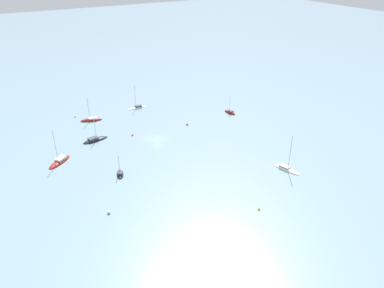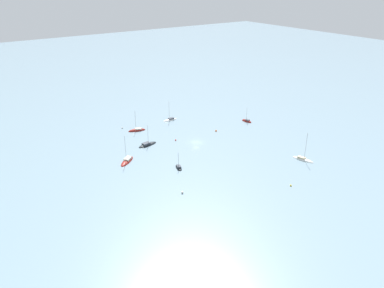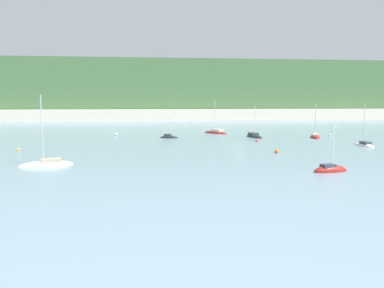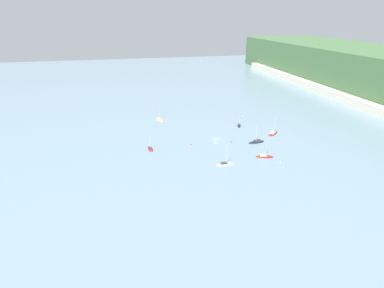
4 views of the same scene
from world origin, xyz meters
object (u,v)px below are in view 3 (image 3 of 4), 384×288
Objects in this scene: sailboat_1 at (330,171)px; mooring_buoy_0 at (116,134)px; sailboat_0 at (216,133)px; sailboat_3 at (169,138)px; sailboat_2 at (254,137)px; mooring_buoy_4 at (257,141)px; sailboat_4 at (315,137)px; sailboat_6 at (364,145)px; mooring_buoy_3 at (277,151)px; mooring_buoy_2 at (330,135)px; mooring_buoy_1 at (18,150)px; sailboat_5 at (47,165)px.

sailboat_1 is 10.08× the size of mooring_buoy_0.
sailboat_0 is 19.16m from sailboat_3.
mooring_buoy_4 is (-2.63, -11.36, 0.17)m from sailboat_2.
sailboat_3 is (-14.61, -12.40, -0.01)m from sailboat_0.
sailboat_2 is 12.37× the size of mooring_buoy_0.
mooring_buoy_4 is at bearing 129.44° from sailboat_4.
sailboat_2 is 22.79m from sailboat_3.
sailboat_6 is at bearing 178.21° from sailboat_0.
mooring_buoy_3 is (-4.38, -30.54, 0.24)m from sailboat_2.
sailboat_0 is at bearing 157.72° from mooring_buoy_2.
sailboat_6 is 17.88× the size of mooring_buoy_4.
mooring_buoy_3 is at bearing 83.53° from sailboat_1.
mooring_buoy_4 is (20.15, -11.65, 0.16)m from sailboat_3.
mooring_buoy_0 is at bearing -110.70° from sailboat_2.
mooring_buoy_1 is 77.89m from mooring_buoy_2.
sailboat_5 is 16.22× the size of mooring_buoy_3.
sailboat_0 is 43.30m from sailboat_6.
sailboat_2 is (8.18, -12.69, -0.02)m from sailboat_0.
sailboat_6 reaches higher than sailboat_4.
sailboat_0 is at bearing 37.84° from sailboat_6.
sailboat_2 is at bearing -152.57° from sailboat_5.
sailboat_3 is (-19.60, 49.39, 0.04)m from sailboat_1.
sailboat_1 is 37.75m from mooring_buoy_4.
sailboat_0 is 1.12× the size of sailboat_4.
sailboat_4 is 18.08× the size of mooring_buoy_4.
sailboat_4 is (23.63, -16.12, -0.04)m from sailboat_0.
sailboat_5 is (-34.91, -52.33, -0.01)m from sailboat_0.
sailboat_4 reaches higher than mooring_buoy_2.
sailboat_6 is at bearing -28.44° from mooring_buoy_0.
sailboat_0 reaches higher than mooring_buoy_3.
sailboat_1 is at bearing -90.84° from mooring_buoy_4.
sailboat_4 is at bearing 69.33° from sailboat_2.
sailboat_6 reaches higher than mooring_buoy_1.
sailboat_3 reaches higher than mooring_buoy_1.
mooring_buoy_2 is at bearing 16.86° from mooring_buoy_1.
sailboat_1 is 34.76m from sailboat_6.
mooring_buoy_2 is at bearing -41.06° from sailboat_4.
sailboat_1 is 49.33m from sailboat_4.
sailboat_0 is 15.77× the size of mooring_buoy_3.
sailboat_4 is at bearing 23.68° from mooring_buoy_4.
sailboat_1 is at bearing 151.48° from sailboat_5.
sailboat_1 reaches higher than mooring_buoy_3.
mooring_buoy_3 is at bearing 178.05° from sailboat_5.
sailboat_6 is 62.85m from mooring_buoy_0.
sailboat_5 is at bearing 137.50° from sailboat_4.
mooring_buoy_3 is at bearing 145.77° from sailboat_0.
mooring_buoy_1 is 0.99× the size of mooring_buoy_4.
mooring_buoy_2 is at bearing -163.30° from sailboat_5.
sailboat_1 is at bearing -116.45° from mooring_buoy_2.
sailboat_2 is at bearing 93.25° from sailboat_4.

